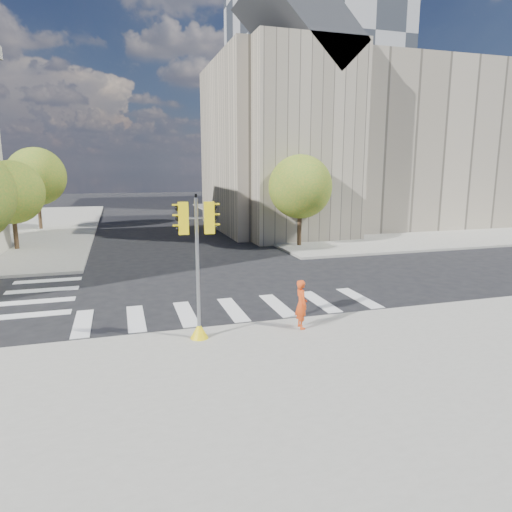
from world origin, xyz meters
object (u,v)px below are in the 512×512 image
Objects in this scene: traffic_signal at (198,279)px; photographer at (301,304)px; lamp_near at (286,177)px; lamp_far at (239,174)px.

photographer is (3.37, -0.07, -1.07)m from traffic_signal.
lamp_near is 4.98× the size of photographer.
traffic_signal is (-9.90, -32.92, -2.55)m from lamp_far.
photographer is at bearing -101.20° from lamp_far.
lamp_near is 21.51m from traffic_signal.
lamp_far is 4.98× the size of photographer.
lamp_near is at bearing -16.89° from photographer.
lamp_near is 14.00m from lamp_far.
traffic_signal is 3.53m from photographer.
photographer is at bearing -108.98° from lamp_near.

